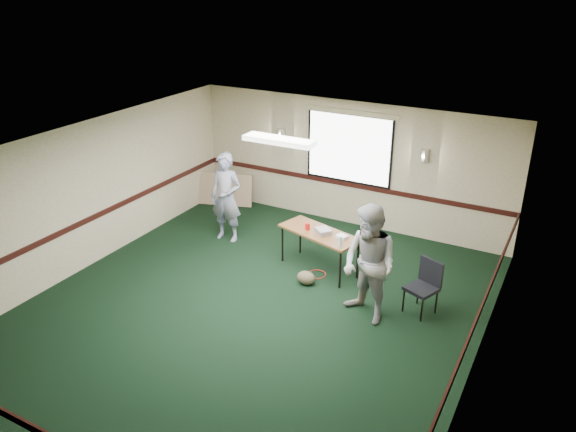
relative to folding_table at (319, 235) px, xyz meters
The scene contains 13 objects.
ground 1.97m from the folding_table, 101.98° to the right, with size 8.00×8.00×0.00m, color black.
room_shell 1.00m from the folding_table, 139.42° to the left, with size 8.00×8.02×8.00m.
folding_table is the anchor object (origin of this frame).
projector 0.14m from the folding_table, 16.75° to the right, with size 0.27×0.23×0.09m, color gray.
game_console 0.46m from the folding_table, ahead, with size 0.19×0.15×0.05m, color silver.
red_cup 0.26m from the folding_table, behind, with size 0.09×0.09×0.13m, color red.
water_bottle 0.67m from the folding_table, 31.70° to the right, with size 0.06×0.06×0.19m, color #90CCEB.
duffel_bag 0.83m from the folding_table, 86.82° to the right, with size 0.34×0.26×0.24m, color #483E29.
cable_coil 0.74m from the folding_table, 72.39° to the right, with size 0.33×0.33×0.02m, color red.
folded_table 3.82m from the folding_table, 152.77° to the left, with size 1.47×0.06×0.76m, color tan.
conference_chair 2.15m from the folding_table, 11.41° to the right, with size 0.58×0.59×0.90m.
person_left 2.24m from the folding_table, behind, with size 0.68×0.44×1.85m, color #455699.
person_right 1.74m from the folding_table, 38.12° to the right, with size 0.94×0.73×1.94m, color #728BB2.
Camera 1 is at (4.25, -6.54, 5.18)m, focal length 35.00 mm.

